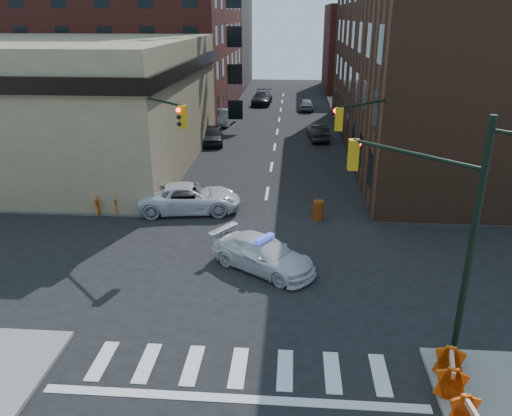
% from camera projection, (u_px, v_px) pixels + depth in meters
% --- Properties ---
extents(ground, '(140.00, 140.00, 0.00)m').
position_uv_depth(ground, '(255.00, 268.00, 22.36)').
color(ground, black).
rests_on(ground, ground).
extents(sidewalk_nw, '(34.00, 54.50, 0.15)m').
position_uv_depth(sidewalk_nw, '(68.00, 118.00, 54.40)').
color(sidewalk_nw, gray).
rests_on(sidewalk_nw, ground).
extents(sidewalk_ne, '(34.00, 54.50, 0.15)m').
position_uv_depth(sidewalk_ne, '(503.00, 125.00, 51.16)').
color(sidewalk_ne, gray).
rests_on(sidewalk_ne, ground).
extents(bank_building, '(22.00, 22.00, 9.00)m').
position_uv_depth(bank_building, '(46.00, 102.00, 37.27)').
color(bank_building, tan).
rests_on(bank_building, ground).
extents(apartment_block, '(25.00, 25.00, 24.00)m').
position_uv_depth(apartment_block, '(120.00, 2.00, 56.51)').
color(apartment_block, maroon).
rests_on(apartment_block, ground).
extents(commercial_row_ne, '(14.00, 34.00, 14.00)m').
position_uv_depth(commercial_row_ne, '(439.00, 63.00, 39.83)').
color(commercial_row_ne, '#4C2D1E').
rests_on(commercial_row_ne, ground).
extents(filler_nw, '(20.00, 18.00, 16.00)m').
position_uv_depth(filler_nw, '(184.00, 33.00, 78.23)').
color(filler_nw, brown).
rests_on(filler_nw, ground).
extents(filler_ne, '(16.00, 16.00, 12.00)m').
position_uv_depth(filler_ne, '(380.00, 48.00, 73.12)').
color(filler_ne, maroon).
rests_on(filler_ne, ground).
extents(signal_pole_se, '(5.40, 5.27, 8.00)m').
position_uv_depth(signal_pole_se, '(439.00, 226.00, 15.13)').
color(signal_pole_se, black).
rests_on(signal_pole_se, sidewalk_se).
extents(signal_pole_nw, '(3.58, 3.67, 8.00)m').
position_uv_depth(signal_pole_nw, '(152.00, 143.00, 26.17)').
color(signal_pole_nw, black).
rests_on(signal_pole_nw, sidewalk_nw).
extents(signal_pole_ne, '(3.67, 3.58, 8.00)m').
position_uv_depth(signal_pole_ne, '(377.00, 147.00, 25.36)').
color(signal_pole_ne, black).
rests_on(signal_pole_ne, sidewalk_ne).
extents(tree_ne_near, '(3.00, 3.00, 4.85)m').
position_uv_depth(tree_ne_near, '(360.00, 100.00, 44.74)').
color(tree_ne_near, black).
rests_on(tree_ne_near, sidewalk_ne).
extents(tree_ne_far, '(3.00, 3.00, 4.85)m').
position_uv_depth(tree_ne_far, '(351.00, 88.00, 52.18)').
color(tree_ne_far, black).
rests_on(tree_ne_far, sidewalk_ne).
extents(police_car, '(5.28, 4.48, 1.45)m').
position_uv_depth(police_car, '(263.00, 254.00, 22.03)').
color(police_car, silver).
rests_on(police_car, ground).
extents(pickup, '(6.17, 3.53, 1.62)m').
position_uv_depth(pickup, '(189.00, 198.00, 28.55)').
color(pickup, silver).
rests_on(pickup, ground).
extents(parked_car_wnear, '(2.40, 4.71, 1.54)m').
position_uv_depth(parked_car_wnear, '(212.00, 135.00, 43.66)').
color(parked_car_wnear, black).
rests_on(parked_car_wnear, ground).
extents(parked_car_wfar, '(2.16, 4.70, 1.49)m').
position_uv_depth(parked_car_wfar, '(225.00, 117.00, 51.39)').
color(parked_car_wfar, '#969A9E').
rests_on(parked_car_wfar, ground).
extents(parked_car_wdeep, '(2.51, 5.73, 1.64)m').
position_uv_depth(parked_car_wdeep, '(262.00, 98.00, 62.84)').
color(parked_car_wdeep, black).
rests_on(parked_car_wdeep, ground).
extents(parked_car_enear, '(1.98, 4.48, 1.43)m').
position_uv_depth(parked_car_enear, '(318.00, 132.00, 44.93)').
color(parked_car_enear, black).
rests_on(parked_car_enear, ground).
extents(parked_car_efar, '(1.74, 4.09, 1.38)m').
position_uv_depth(parked_car_efar, '(307.00, 104.00, 59.15)').
color(parked_car_efar, gray).
rests_on(parked_car_efar, ground).
extents(pedestrian_a, '(0.60, 0.42, 1.56)m').
position_uv_depth(pedestrian_a, '(126.00, 185.00, 30.35)').
color(pedestrian_a, black).
rests_on(pedestrian_a, sidewalk_nw).
extents(pedestrian_b, '(0.99, 0.83, 1.80)m').
position_uv_depth(pedestrian_b, '(93.00, 195.00, 28.24)').
color(pedestrian_b, black).
rests_on(pedestrian_b, sidewalk_nw).
extents(pedestrian_c, '(1.06, 0.64, 1.69)m').
position_uv_depth(pedestrian_c, '(51.00, 185.00, 30.14)').
color(pedestrian_c, '#222833').
rests_on(pedestrian_c, sidewalk_nw).
extents(barrel_road, '(0.65, 0.65, 1.08)m').
position_uv_depth(barrel_road, '(318.00, 210.00, 27.50)').
color(barrel_road, '#ED490B').
rests_on(barrel_road, ground).
extents(barrel_bank, '(0.61, 0.61, 0.97)m').
position_uv_depth(barrel_bank, '(177.00, 201.00, 28.98)').
color(barrel_bank, red).
rests_on(barrel_bank, ground).
extents(barricade_se_a, '(0.98, 1.50, 1.03)m').
position_uv_depth(barricade_se_a, '(450.00, 373.00, 14.80)').
color(barricade_se_a, '#E63E0A').
rests_on(barricade_se_a, sidewalk_se).
extents(barricade_nw_a, '(1.50, 0.99, 1.03)m').
position_uv_depth(barricade_nw_a, '(107.00, 204.00, 28.04)').
color(barricade_nw_a, '#C33509').
rests_on(barricade_nw_a, sidewalk_nw).
extents(barricade_nw_b, '(1.14, 0.57, 0.85)m').
position_uv_depth(barricade_nw_b, '(66.00, 202.00, 28.63)').
color(barricade_nw_b, '#D6400A').
rests_on(barricade_nw_b, sidewalk_nw).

